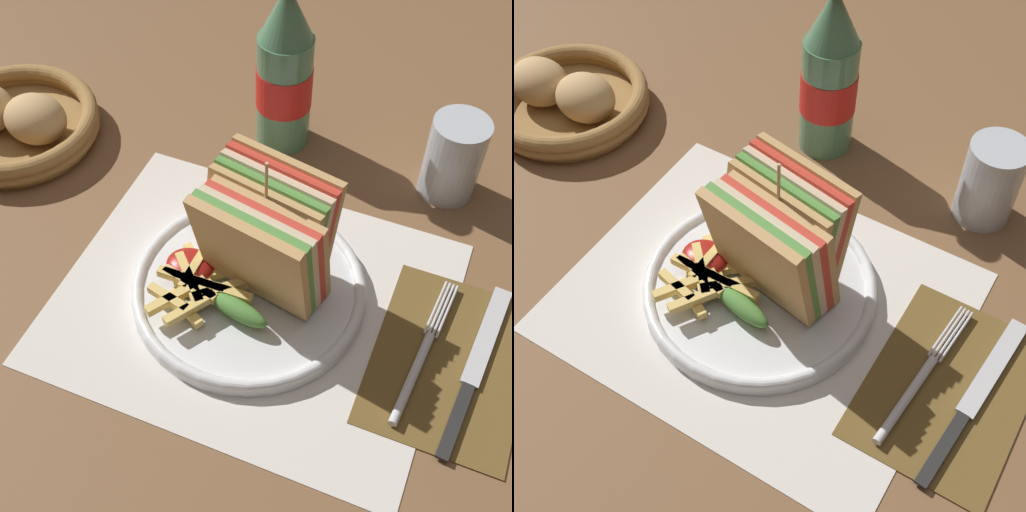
# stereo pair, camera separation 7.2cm
# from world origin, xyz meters

# --- Properties ---
(ground_plane) EXTENTS (4.00, 4.00, 0.00)m
(ground_plane) POSITION_xyz_m (0.00, 0.00, 0.00)
(ground_plane) COLOR brown
(placemat) EXTENTS (0.39, 0.32, 0.00)m
(placemat) POSITION_xyz_m (0.03, -0.00, 0.00)
(placemat) COLOR silver
(placemat) RESTS_ON ground_plane
(plate_main) EXTENTS (0.24, 0.24, 0.02)m
(plate_main) POSITION_xyz_m (0.03, 0.01, 0.01)
(plate_main) COLOR white
(plate_main) RESTS_ON ground_plane
(club_sandwich) EXTENTS (0.14, 0.14, 0.16)m
(club_sandwich) POSITION_xyz_m (0.04, 0.02, 0.08)
(club_sandwich) COLOR tan
(club_sandwich) RESTS_ON plate_main
(fries_pile) EXTENTS (0.10, 0.11, 0.02)m
(fries_pile) POSITION_xyz_m (-0.02, -0.02, 0.03)
(fries_pile) COLOR #E5C166
(fries_pile) RESTS_ON plate_main
(ketchup_blob) EXTENTS (0.05, 0.04, 0.02)m
(ketchup_blob) POSITION_xyz_m (-0.03, -0.00, 0.03)
(ketchup_blob) COLOR maroon
(ketchup_blob) RESTS_ON plate_main
(napkin) EXTENTS (0.14, 0.20, 0.00)m
(napkin) POSITION_xyz_m (0.24, 0.01, 0.00)
(napkin) COLOR brown
(napkin) RESTS_ON ground_plane
(fork) EXTENTS (0.03, 0.18, 0.01)m
(fork) POSITION_xyz_m (0.21, -0.01, 0.01)
(fork) COLOR silver
(fork) RESTS_ON napkin
(knife) EXTENTS (0.03, 0.21, 0.00)m
(knife) POSITION_xyz_m (0.26, 0.00, 0.01)
(knife) COLOR black
(knife) RESTS_ON napkin
(coke_bottle_near) EXTENTS (0.07, 0.07, 0.23)m
(coke_bottle_near) POSITION_xyz_m (-0.03, 0.25, 0.10)
(coke_bottle_near) COLOR #4C7F5B
(coke_bottle_near) RESTS_ON ground_plane
(glass_near) EXTENTS (0.06, 0.06, 0.10)m
(glass_near) POSITION_xyz_m (0.18, 0.24, 0.05)
(glass_near) COLOR silver
(glass_near) RESTS_ON ground_plane
(bread_basket) EXTENTS (0.20, 0.20, 0.07)m
(bread_basket) POSITION_xyz_m (-0.33, 0.12, 0.02)
(bread_basket) COLOR olive
(bread_basket) RESTS_ON ground_plane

